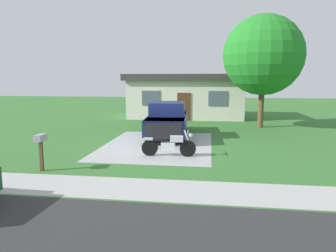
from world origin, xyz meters
name	(u,v)px	position (x,y,z in m)	size (l,w,h in m)	color
ground_plane	(158,145)	(0.00, 0.00, 0.00)	(80.00, 80.00, 0.00)	#356C2E
driveway_pad	(158,145)	(0.00, 0.00, 0.00)	(5.05, 7.06, 0.01)	#A2A2A2
sidewalk_strip	(124,188)	(0.00, -6.00, 0.00)	(36.00, 1.80, 0.01)	#AAAAA5
motorcycle	(169,145)	(0.81, -2.11, 0.47)	(2.21, 0.70, 1.09)	black
pickup_truck	(168,119)	(0.16, 2.43, 0.95)	(2.32, 5.73, 1.90)	black
mailbox	(41,143)	(-3.22, -4.74, 0.98)	(0.26, 0.48, 1.26)	#4C3823
shade_tree	(263,55)	(5.70, 6.39, 4.60)	(5.05, 5.05, 7.14)	brown
neighbor_house	(186,95)	(0.48, 11.52, 1.79)	(9.60, 5.60, 3.50)	beige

